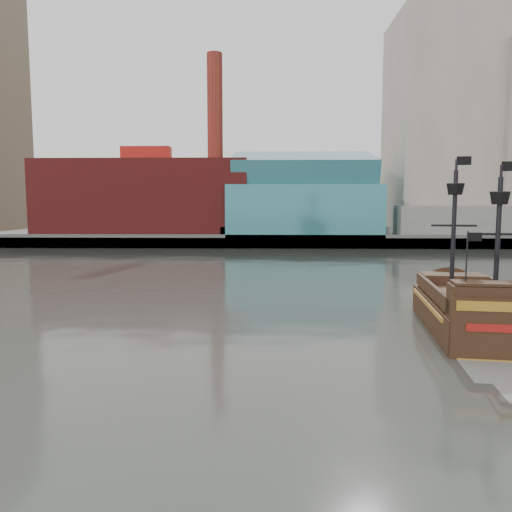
{
  "coord_description": "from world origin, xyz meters",
  "views": [
    {
      "loc": [
        3.25,
        -31.23,
        8.57
      ],
      "look_at": [
        2.13,
        11.45,
        4.0
      ],
      "focal_mm": 35.0,
      "sensor_mm": 36.0,
      "label": 1
    }
  ],
  "objects": [
    {
      "name": "skyline",
      "position": [
        5.21,
        84.56,
        24.55
      ],
      "size": [
        149.0,
        45.0,
        62.0
      ],
      "color": "#746246",
      "rests_on": "promenade_far"
    },
    {
      "name": "ground",
      "position": [
        0.0,
        0.0,
        0.0
      ],
      "size": [
        400.0,
        400.0,
        0.0
      ],
      "primitive_type": "plane",
      "color": "#2C2E29",
      "rests_on": "ground"
    },
    {
      "name": "seawall",
      "position": [
        0.0,
        62.5,
        1.3
      ],
      "size": [
        220.0,
        1.0,
        2.6
      ],
      "primitive_type": "cube",
      "color": "#4C4C49",
      "rests_on": "ground"
    },
    {
      "name": "pirate_ship",
      "position": [
        16.69,
        1.72,
        1.14
      ],
      "size": [
        7.15,
        17.33,
        12.59
      ],
      "rotation": [
        0.0,
        0.0,
        -0.13
      ],
      "color": "black",
      "rests_on": "ground"
    },
    {
      "name": "promenade_far",
      "position": [
        0.0,
        92.0,
        1.0
      ],
      "size": [
        220.0,
        60.0,
        2.0
      ],
      "primitive_type": "cube",
      "color": "slate",
      "rests_on": "ground"
    }
  ]
}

